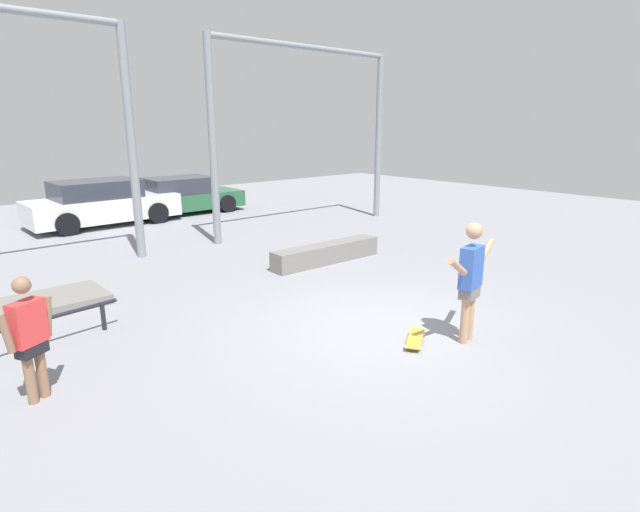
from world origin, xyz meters
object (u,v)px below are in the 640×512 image
Objects in this scene: grind_box at (327,253)px; grind_rail at (29,328)px; skateboard at (415,338)px; parked_car_green at (183,196)px; parked_car_white at (102,204)px; manual_pad at (7,312)px; bystander at (29,334)px; skateboarder at (471,277)px.

grind_rail reaches higher than grind_box.
skateboard is 5.46m from grind_rail.
grind_rail is 0.62× the size of parked_car_green.
grind_box is 1.14× the size of grind_rail.
parked_car_white is 1.10× the size of parked_car_green.
skateboard is 6.68m from manual_pad.
parked_car_green reaches higher than grind_rail.
bystander reaches higher than grind_rail.
grind_box reaches higher than skateboard.
grind_rail is 9.47m from parked_car_white.
manual_pad is 1.24× the size of grind_rail.
manual_pad is at bearing -132.50° from parked_car_green.
manual_pad is 0.77× the size of parked_car_green.
grind_rail is at bearing -173.24° from grind_box.
grind_box is 0.92× the size of manual_pad.
bystander is at bearing -161.31° from grind_box.
manual_pad is at bearing 97.99° from skateboard.
bystander is at bearing -113.79° from parked_car_white.
grind_rail reaches higher than skateboard.
skateboarder is 4.80m from grind_box.
skateboard is at bearing 132.91° from skateboarder.
grind_rail is (-4.91, 3.81, -0.63)m from skateboarder.
parked_car_white is at bearing -140.06° from bystander.
skateboarder reaches higher than grind_rail.
grind_rail is 1.68× the size of bystander.
skateboard is at bearing -115.30° from grind_box.
skateboarder is 12.50m from parked_car_white.
skateboarder is at bearing -69.19° from skateboard.
manual_pad is (-4.30, 5.11, 0.02)m from skateboard.
parked_car_green is (6.77, 8.99, 0.26)m from grind_rail.
skateboard is 0.51× the size of bystander.
skateboard is 0.25× the size of manual_pad.
parked_car_green is at bearing 71.71° from skateboarder.
grind_rail is (0.00, -1.76, 0.27)m from manual_pad.
parked_car_white is (3.86, 8.64, 0.33)m from grind_rail.
grind_rail reaches higher than manual_pad.
parked_car_green reaches higher than manual_pad.
parked_car_green is (2.91, 0.35, -0.07)m from parked_car_white.
skateboarder reaches higher than parked_car_green.
parked_car_white is 2.93m from parked_car_green.
parked_car_white is at bearing 106.69° from grind_box.
grind_box is 6.28m from grind_rail.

